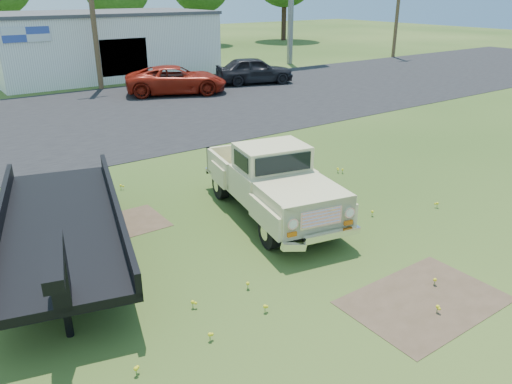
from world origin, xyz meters
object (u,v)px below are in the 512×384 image
vintage_pickup_truck (272,181)px  flatbed_trailer (60,218)px  red_pickup (176,80)px  dark_sedan (254,70)px

vintage_pickup_truck → flatbed_trailer: bearing=-176.7°
red_pickup → dark_sedan: size_ratio=1.16×
red_pickup → vintage_pickup_truck: bearing=-176.0°
red_pickup → dark_sedan: 5.48m
flatbed_trailer → dark_sedan: bearing=58.9°
dark_sedan → flatbed_trailer: bearing=152.6°
flatbed_trailer → red_pickup: 18.70m
vintage_pickup_truck → flatbed_trailer: 5.12m
flatbed_trailer → dark_sedan: (16.04, 15.62, -0.18)m
flatbed_trailer → dark_sedan: 22.39m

